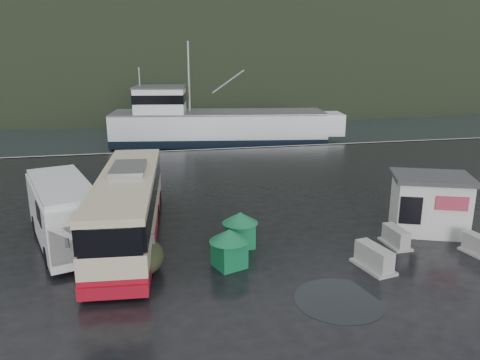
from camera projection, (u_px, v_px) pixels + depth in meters
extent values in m
plane|color=black|center=(192.00, 253.00, 18.89)|extent=(160.00, 160.00, 0.00)
cube|color=black|center=(148.00, 81.00, 122.64)|extent=(300.00, 180.00, 0.02)
cube|color=#999993|center=(166.00, 151.00, 37.75)|extent=(160.00, 0.60, 1.50)
ellipsoid|color=black|center=(162.00, 65.00, 256.64)|extent=(780.00, 540.00, 570.00)
cylinder|color=black|center=(339.00, 300.00, 15.32)|extent=(3.00, 3.00, 0.01)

